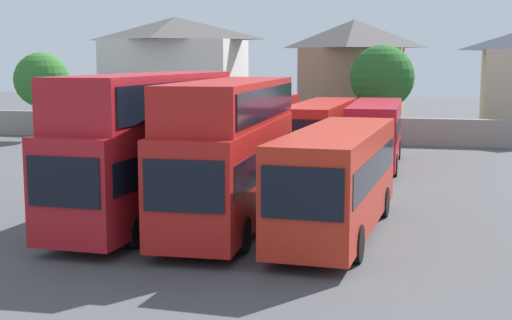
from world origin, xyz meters
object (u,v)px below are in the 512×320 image
bus_6 (375,130)px  bus_4 (256,126)px  bus_2 (231,145)px  bus_5 (321,129)px  bus_1 (147,140)px  house_terrace_centre (353,74)px  house_terrace_left (176,71)px  bus_3 (338,175)px  tree_behind_wall (42,80)px  tree_left_of_lot (382,78)px

bus_6 → bus_4: bearing=-91.3°
bus_4 → bus_6: bearing=91.1°
bus_2 → bus_5: (0.78, 15.41, -0.89)m
bus_2 → bus_4: size_ratio=0.96×
bus_1 → house_terrace_centre: size_ratio=1.26×
bus_6 → bus_5: bearing=-92.8°
house_terrace_left → bus_1: bearing=-71.7°
bus_3 → bus_4: (-6.58, 15.76, 0.04)m
bus_1 → bus_2: size_ratio=1.00×
bus_5 → bus_6: bearing=89.5°
bus_4 → bus_5: 3.64m
bus_2 → tree_behind_wall: (-20.07, 22.62, 1.39)m
bus_5 → house_terrace_centre: (-0.42, 19.30, 2.53)m
bus_3 → bus_6: bus_3 is taller
house_terrace_centre → tree_left_of_lot: (2.70, -6.59, -0.06)m
bus_4 → house_terrace_left: (-11.75, 19.59, 2.63)m
bus_1 → bus_5: (3.78, 15.55, -1.00)m
house_terrace_centre → tree_left_of_lot: 7.13m
house_terrace_left → tree_behind_wall: bearing=-113.9°
bus_3 → bus_1: bearing=-89.5°
bus_5 → house_terrace_centre: size_ratio=1.26×
bus_4 → tree_behind_wall: 18.82m
bus_2 → bus_5: 15.46m
bus_1 → tree_left_of_lot: size_ratio=1.65×
bus_1 → tree_behind_wall: (-17.07, 22.75, 1.28)m
bus_3 → bus_5: size_ratio=0.94×
bus_1 → house_terrace_left: size_ratio=0.98×
house_terrace_left → tree_behind_wall: 13.48m
bus_4 → house_terrace_centre: 19.79m
bus_5 → house_terrace_left: 25.00m
bus_1 → house_terrace_centre: 35.04m
bus_4 → tree_behind_wall: size_ratio=1.87×
bus_6 → house_terrace_centre: size_ratio=1.17×
bus_1 → house_terrace_left: 36.98m
bus_5 → bus_6: size_ratio=1.08×
house_terrace_left → tree_behind_wall: (-5.46, -12.31, -0.44)m
bus_2 → bus_1: bearing=-89.7°
house_terrace_left → tree_left_of_lot: (17.67, -6.81, -0.25)m
bus_2 → bus_5: bearing=174.8°
bus_1 → bus_2: (3.00, 0.13, -0.12)m
bus_1 → bus_4: size_ratio=0.96×
bus_1 → bus_2: bus_1 is taller
tree_left_of_lot → bus_1: bearing=-102.1°
tree_left_of_lot → tree_behind_wall: 23.78m
bus_5 → house_terrace_centre: bearing=-177.8°
house_terrace_centre → bus_4: bearing=-99.4°
bus_2 → bus_3: 3.84m
house_terrace_centre → tree_behind_wall: house_terrace_centre is taller
bus_2 → house_terrace_centre: size_ratio=1.26×
bus_1 → tree_left_of_lot: 28.93m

